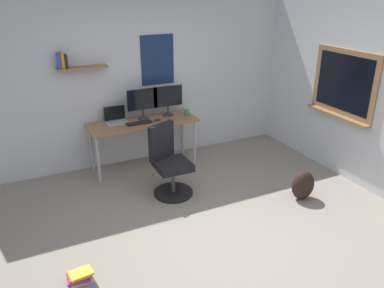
{
  "coord_description": "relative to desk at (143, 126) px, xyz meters",
  "views": [
    {
      "loc": [
        -1.76,
        -3.07,
        2.61
      ],
      "look_at": [
        0.06,
        0.73,
        0.85
      ],
      "focal_mm": 36.1,
      "sensor_mm": 36.0,
      "label": 1
    }
  ],
  "objects": [
    {
      "name": "computer_mouse",
      "position": [
        0.2,
        -0.07,
        0.09
      ],
      "size": [
        0.1,
        0.06,
        0.03
      ],
      "primitive_type": "ellipsoid",
      "color": "#262628",
      "rests_on": "desk"
    },
    {
      "name": "keyboard",
      "position": [
        -0.08,
        -0.07,
        0.08
      ],
      "size": [
        0.37,
        0.13,
        0.02
      ],
      "primitive_type": "cube",
      "color": "black",
      "rests_on": "desk"
    },
    {
      "name": "wall_back",
      "position": [
        0.09,
        0.36,
        0.65
      ],
      "size": [
        5.0,
        0.3,
        2.6
      ],
      "color": "silver",
      "rests_on": "ground"
    },
    {
      "name": "backpack",
      "position": [
        1.53,
        -1.81,
        -0.46
      ],
      "size": [
        0.32,
        0.22,
        0.39
      ],
      "primitive_type": "ellipsoid",
      "color": "black",
      "rests_on": "ground"
    },
    {
      "name": "ground_plane",
      "position": [
        0.09,
        -2.09,
        -0.66
      ],
      "size": [
        5.2,
        5.2,
        0.0
      ],
      "primitive_type": "plane",
      "color": "gray",
      "rests_on": "ground"
    },
    {
      "name": "office_chair",
      "position": [
        0.03,
        -0.92,
        -0.25
      ],
      "size": [
        0.54,
        0.55,
        0.95
      ],
      "color": "black",
      "rests_on": "ground"
    },
    {
      "name": "laptop",
      "position": [
        -0.36,
        0.14,
        0.13
      ],
      "size": [
        0.31,
        0.21,
        0.23
      ],
      "color": "#ADAFB5",
      "rests_on": "desk"
    },
    {
      "name": "book_stack_on_floor",
      "position": [
        -1.38,
        -2.12,
        -0.6
      ],
      "size": [
        0.25,
        0.19,
        0.12
      ],
      "color": "silver",
      "rests_on": "ground"
    },
    {
      "name": "monitor_primary",
      "position": [
        0.04,
        0.09,
        0.34
      ],
      "size": [
        0.46,
        0.17,
        0.46
      ],
      "color": "#38383D",
      "rests_on": "desk"
    },
    {
      "name": "desk",
      "position": [
        0.0,
        0.0,
        0.0
      ],
      "size": [
        1.61,
        0.57,
        0.73
      ],
      "color": "#997047",
      "rests_on": "ground"
    },
    {
      "name": "coffee_mug",
      "position": [
        0.7,
        -0.02,
        0.12
      ],
      "size": [
        0.08,
        0.08,
        0.09
      ],
      "primitive_type": "cylinder",
      "color": "#338C4C",
      "rests_on": "desk"
    },
    {
      "name": "monitor_secondary",
      "position": [
        0.44,
        0.09,
        0.34
      ],
      "size": [
        0.46,
        0.17,
        0.46
      ],
      "color": "#38383D",
      "rests_on": "desk"
    }
  ]
}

